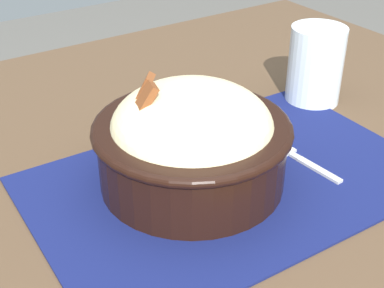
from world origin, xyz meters
The scene contains 5 objects.
table centered at (0.00, 0.00, 0.68)m, with size 1.05×1.00×0.75m.
placemat centered at (-0.02, -0.01, 0.75)m, with size 0.45×0.29×0.00m, color #11194C.
bowl centered at (-0.06, 0.01, 0.81)m, with size 0.25×0.25×0.13m.
fork centered at (0.07, -0.02, 0.75)m, with size 0.02×0.13×0.00m.
drinking_glass centered at (0.21, 0.09, 0.80)m, with size 0.08×0.08×0.11m.
Camera 1 is at (-0.35, -0.42, 1.12)m, focal length 51.13 mm.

